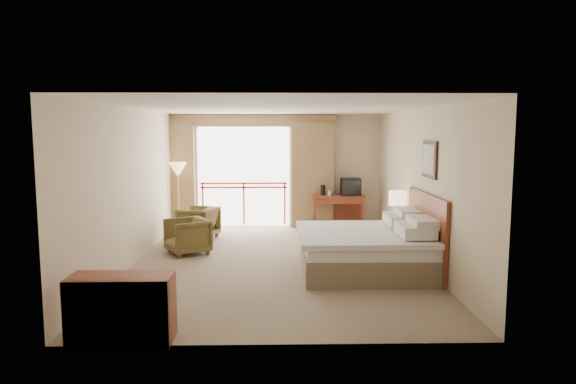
{
  "coord_description": "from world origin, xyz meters",
  "views": [
    {
      "loc": [
        0.01,
        -8.84,
        2.32
      ],
      "look_at": [
        0.2,
        0.4,
        1.2
      ],
      "focal_mm": 32.0,
      "sensor_mm": 36.0,
      "label": 1
    }
  ],
  "objects_px": {
    "bed": "(368,249)",
    "floor_lamp": "(178,172)",
    "nightstand": "(397,238)",
    "side_table": "(180,229)",
    "table_lamp": "(397,199)",
    "wastebasket": "(311,226)",
    "desk": "(337,202)",
    "armchair_near": "(188,253)",
    "armchair_far": "(198,238)",
    "tv": "(351,187)",
    "dresser": "(121,309)"
  },
  "relations": [
    {
      "from": "tv",
      "to": "dresser",
      "type": "height_order",
      "value": "tv"
    },
    {
      "from": "desk",
      "to": "bed",
      "type": "bearing_deg",
      "value": -86.1
    },
    {
      "from": "bed",
      "to": "floor_lamp",
      "type": "height_order",
      "value": "floor_lamp"
    },
    {
      "from": "side_table",
      "to": "dresser",
      "type": "height_order",
      "value": "dresser"
    },
    {
      "from": "wastebasket",
      "to": "armchair_far",
      "type": "bearing_deg",
      "value": -165.55
    },
    {
      "from": "table_lamp",
      "to": "tv",
      "type": "bearing_deg",
      "value": 103.4
    },
    {
      "from": "armchair_far",
      "to": "side_table",
      "type": "bearing_deg",
      "value": 3.34
    },
    {
      "from": "nightstand",
      "to": "armchair_far",
      "type": "height_order",
      "value": "nightstand"
    },
    {
      "from": "wastebasket",
      "to": "floor_lamp",
      "type": "distance_m",
      "value": 3.3
    },
    {
      "from": "table_lamp",
      "to": "wastebasket",
      "type": "distance_m",
      "value": 2.65
    },
    {
      "from": "nightstand",
      "to": "floor_lamp",
      "type": "bearing_deg",
      "value": 153.74
    },
    {
      "from": "dresser",
      "to": "floor_lamp",
      "type": "bearing_deg",
      "value": 91.46
    },
    {
      "from": "desk",
      "to": "armchair_near",
      "type": "height_order",
      "value": "desk"
    },
    {
      "from": "nightstand",
      "to": "floor_lamp",
      "type": "relative_size",
      "value": 0.37
    },
    {
      "from": "desk",
      "to": "wastebasket",
      "type": "bearing_deg",
      "value": -144.8
    },
    {
      "from": "tv",
      "to": "armchair_near",
      "type": "distance_m",
      "value": 4.28
    },
    {
      "from": "desk",
      "to": "armchair_near",
      "type": "relative_size",
      "value": 1.67
    },
    {
      "from": "nightstand",
      "to": "dresser",
      "type": "relative_size",
      "value": 0.52
    },
    {
      "from": "bed",
      "to": "table_lamp",
      "type": "height_order",
      "value": "table_lamp"
    },
    {
      "from": "armchair_far",
      "to": "wastebasket",
      "type": "bearing_deg",
      "value": 123.28
    },
    {
      "from": "table_lamp",
      "to": "desk",
      "type": "xyz_separation_m",
      "value": [
        -0.86,
        2.39,
        -0.41
      ]
    },
    {
      "from": "wastebasket",
      "to": "side_table",
      "type": "relative_size",
      "value": 0.52
    },
    {
      "from": "side_table",
      "to": "wastebasket",
      "type": "bearing_deg",
      "value": 28.49
    },
    {
      "from": "nightstand",
      "to": "desk",
      "type": "xyz_separation_m",
      "value": [
        -0.86,
        2.44,
        0.33
      ]
    },
    {
      "from": "armchair_far",
      "to": "armchair_near",
      "type": "xyz_separation_m",
      "value": [
        0.01,
        -1.38,
        0.0
      ]
    },
    {
      "from": "armchair_far",
      "to": "desk",
      "type": "bearing_deg",
      "value": 127.44
    },
    {
      "from": "bed",
      "to": "table_lamp",
      "type": "xyz_separation_m",
      "value": [
        0.79,
        1.33,
        0.65
      ]
    },
    {
      "from": "table_lamp",
      "to": "floor_lamp",
      "type": "xyz_separation_m",
      "value": [
        -4.56,
        2.24,
        0.33
      ]
    },
    {
      "from": "table_lamp",
      "to": "dresser",
      "type": "relative_size",
      "value": 0.51
    },
    {
      "from": "tv",
      "to": "side_table",
      "type": "distance_m",
      "value": 4.14
    },
    {
      "from": "nightstand",
      "to": "table_lamp",
      "type": "relative_size",
      "value": 1.02
    },
    {
      "from": "tv",
      "to": "dresser",
      "type": "relative_size",
      "value": 0.4
    },
    {
      "from": "desk",
      "to": "dresser",
      "type": "distance_m",
      "value": 7.22
    },
    {
      "from": "bed",
      "to": "floor_lamp",
      "type": "bearing_deg",
      "value": 136.63
    },
    {
      "from": "wastebasket",
      "to": "armchair_far",
      "type": "relative_size",
      "value": 0.36
    },
    {
      "from": "bed",
      "to": "armchair_far",
      "type": "distance_m",
      "value": 4.18
    },
    {
      "from": "bed",
      "to": "floor_lamp",
      "type": "relative_size",
      "value": 1.34
    },
    {
      "from": "desk",
      "to": "tv",
      "type": "distance_m",
      "value": 0.49
    },
    {
      "from": "side_table",
      "to": "floor_lamp",
      "type": "distance_m",
      "value": 2.03
    },
    {
      "from": "bed",
      "to": "wastebasket",
      "type": "bearing_deg",
      "value": 102.38
    },
    {
      "from": "bed",
      "to": "floor_lamp",
      "type": "xyz_separation_m",
      "value": [
        -3.77,
        3.57,
        0.99
      ]
    },
    {
      "from": "nightstand",
      "to": "side_table",
      "type": "bearing_deg",
      "value": 172.77
    },
    {
      "from": "bed",
      "to": "tv",
      "type": "relative_size",
      "value": 4.71
    },
    {
      "from": "nightstand",
      "to": "side_table",
      "type": "xyz_separation_m",
      "value": [
        -4.21,
        0.56,
        0.06
      ]
    },
    {
      "from": "desk",
      "to": "armchair_near",
      "type": "bearing_deg",
      "value": -139.2
    },
    {
      "from": "armchair_near",
      "to": "dresser",
      "type": "height_order",
      "value": "dresser"
    },
    {
      "from": "tv",
      "to": "armchair_far",
      "type": "relative_size",
      "value": 0.6
    },
    {
      "from": "nightstand",
      "to": "table_lamp",
      "type": "bearing_deg",
      "value": 90.37
    },
    {
      "from": "tv",
      "to": "side_table",
      "type": "xyz_separation_m",
      "value": [
        -3.66,
        -1.82,
        -0.65
      ]
    },
    {
      "from": "bed",
      "to": "wastebasket",
      "type": "xyz_separation_m",
      "value": [
        -0.73,
        3.3,
        -0.24
      ]
    }
  ]
}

